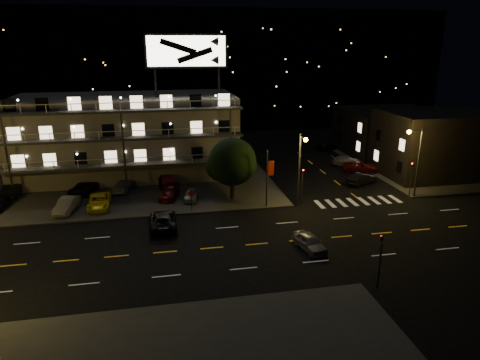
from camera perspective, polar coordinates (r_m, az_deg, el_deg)
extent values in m
plane|color=black|center=(37.84, -0.73, -8.79)|extent=(140.00, 140.00, 0.00)
cube|color=#343532|center=(56.49, -18.60, -0.53)|extent=(44.00, 24.00, 0.15)
cube|color=#343532|center=(66.48, 22.27, 1.75)|extent=(16.00, 24.00, 0.15)
cube|color=gray|center=(58.68, -14.73, 5.47)|extent=(28.00, 12.00, 10.00)
cube|color=gray|center=(57.84, -15.14, 10.56)|extent=(28.00, 12.00, 0.50)
cube|color=#343532|center=(52.42, -14.98, 1.93)|extent=(28.00, 1.80, 0.25)
cube|color=#343532|center=(51.67, -15.26, 5.34)|extent=(28.00, 1.80, 0.25)
cube|color=#343532|center=(51.11, -15.56, 8.85)|extent=(28.00, 1.80, 0.25)
cylinder|color=black|center=(55.51, -11.23, 12.62)|extent=(0.36, 0.36, 3.50)
cylinder|color=black|center=(56.08, -2.82, 12.98)|extent=(0.36, 0.36, 3.50)
cube|color=black|center=(55.46, -7.16, 16.70)|extent=(10.20, 0.50, 4.20)
cube|color=white|center=(55.16, -7.13, 16.69)|extent=(9.60, 0.06, 3.60)
cube|color=black|center=(62.33, 24.67, 4.42)|extent=(14.00, 10.00, 8.50)
cube|color=black|center=(72.34, 19.20, 6.10)|extent=(14.00, 12.00, 7.00)
cube|color=black|center=(103.60, -7.91, 14.91)|extent=(120.00, 20.00, 24.00)
cylinder|color=#2D2D30|center=(45.91, 7.88, 1.26)|extent=(0.20, 0.20, 8.00)
cylinder|color=#2D2D30|center=(44.25, 8.41, 5.69)|extent=(0.12, 1.80, 0.12)
sphere|color=gold|center=(43.53, 8.75, 5.34)|extent=(0.44, 0.44, 0.44)
cylinder|color=#2D2D30|center=(52.04, 22.66, 2.00)|extent=(0.20, 0.20, 8.00)
cylinder|color=#2D2D30|center=(50.79, 22.41, 6.09)|extent=(1.80, 0.12, 0.12)
sphere|color=gold|center=(50.38, 21.63, 5.98)|extent=(0.44, 0.44, 0.44)
cylinder|color=#2D2D30|center=(46.91, 8.27, -1.22)|extent=(0.14, 0.14, 3.60)
imported|color=black|center=(46.22, 8.39, 1.48)|extent=(0.20, 0.16, 1.00)
sphere|color=#FF0C0C|center=(46.14, 8.43, 1.32)|extent=(0.14, 0.14, 0.14)
cylinder|color=#2D2D30|center=(32.69, 18.09, -10.76)|extent=(0.14, 0.14, 3.60)
imported|color=black|center=(31.69, 18.49, -7.09)|extent=(0.20, 0.16, 1.00)
sphere|color=#FF0C0C|center=(31.82, 18.37, -7.17)|extent=(0.14, 0.14, 0.14)
cylinder|color=#2D2D30|center=(52.52, 21.80, -0.27)|extent=(0.14, 0.14, 3.60)
imported|color=black|center=(51.91, 22.09, 2.15)|extent=(0.16, 0.20, 1.00)
sphere|color=#FF0C0C|center=(51.87, 21.97, 2.04)|extent=(0.14, 0.14, 0.14)
cylinder|color=#2D2D30|center=(45.26, 3.59, 0.09)|extent=(0.16, 0.16, 6.40)
cube|color=#A01C0B|center=(45.02, 4.18, 1.58)|extent=(0.60, 0.04, 1.60)
cylinder|color=#2D2D30|center=(44.90, -6.48, -2.98)|extent=(0.08, 0.08, 2.20)
cylinder|color=#A01C0B|center=(44.49, -6.52, -1.73)|extent=(0.91, 0.04, 0.91)
cylinder|color=black|center=(48.01, -1.03, -1.11)|extent=(0.52, 0.52, 2.47)
sphere|color=black|center=(47.10, -1.05, 2.45)|extent=(5.36, 5.36, 5.36)
sphere|color=black|center=(47.47, -2.60, 1.78)|extent=(3.30, 3.30, 3.30)
sphere|color=black|center=(47.02, 0.40, 1.91)|extent=(3.09, 3.09, 3.09)
imported|color=gray|center=(48.05, -22.10, -3.11)|extent=(2.28, 4.54, 1.43)
imported|color=yellow|center=(48.10, -18.26, -2.72)|extent=(2.39, 4.90, 1.34)
imported|color=#5F0F0D|center=(49.20, -9.38, -1.63)|extent=(2.87, 4.60, 1.24)
imported|color=gray|center=(48.22, -6.49, -1.92)|extent=(2.24, 3.84, 1.23)
imported|color=black|center=(55.45, -28.08, -1.20)|extent=(1.59, 4.47, 1.47)
imported|color=black|center=(53.24, -20.06, -0.95)|extent=(3.39, 5.17, 1.32)
imported|color=gray|center=(52.72, -15.14, -0.67)|extent=(2.94, 4.78, 1.29)
imported|color=black|center=(53.29, -9.93, 0.00)|extent=(2.22, 4.52, 1.48)
imported|color=#5F0F0D|center=(53.08, -9.64, -0.06)|extent=(1.90, 4.57, 1.47)
imported|color=black|center=(55.69, 15.93, 0.16)|extent=(4.59, 3.17, 1.43)
imported|color=#5F0F0D|center=(61.11, 15.88, 1.69)|extent=(5.51, 4.11, 1.39)
imported|color=gray|center=(64.25, 14.01, 2.56)|extent=(4.55, 2.31, 1.26)
imported|color=black|center=(72.44, 11.65, 4.46)|extent=(4.32, 2.90, 1.37)
imported|color=gray|center=(37.50, 9.26, -8.17)|extent=(2.27, 4.13, 1.33)
imported|color=black|center=(41.82, -10.23, -5.28)|extent=(2.53, 5.41, 1.50)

